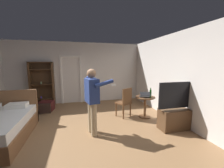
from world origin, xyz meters
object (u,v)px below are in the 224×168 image
(bookshelf, at_px, (42,82))
(laptop, at_px, (145,96))
(wooden_chair, at_px, (125,101))
(side_table, at_px, (145,103))
(person_blue_shirt, at_px, (92,97))
(suitcase_dark, at_px, (44,108))
(bottle_on_table, at_px, (150,93))
(suitcase_small, at_px, (47,106))
(tv_flatscreen, at_px, (177,115))

(bookshelf, distance_m, laptop, 4.22)
(laptop, height_order, wooden_chair, wooden_chair)
(side_table, xyz_separation_m, laptop, (-0.04, -0.04, 0.28))
(person_blue_shirt, height_order, suitcase_dark, person_blue_shirt)
(bottle_on_table, relative_size, suitcase_small, 0.61)
(tv_flatscreen, xyz_separation_m, person_blue_shirt, (-2.27, 0.29, 0.56))
(bookshelf, xyz_separation_m, tv_flatscreen, (4.04, -3.22, -0.60))
(laptop, distance_m, wooden_chair, 0.67)
(wooden_chair, bearing_deg, suitcase_small, 153.10)
(side_table, distance_m, suitcase_small, 3.67)
(tv_flatscreen, bearing_deg, suitcase_small, 146.42)
(person_blue_shirt, relative_size, suitcase_dark, 3.31)
(tv_flatscreen, relative_size, suitcase_dark, 2.60)
(person_blue_shirt, bearing_deg, bookshelf, 121.10)
(side_table, distance_m, suitcase_dark, 3.63)
(suitcase_dark, bearing_deg, bottle_on_table, -24.10)
(suitcase_small, bearing_deg, laptop, -15.66)
(tv_flatscreen, bearing_deg, suitcase_dark, 149.38)
(tv_flatscreen, bearing_deg, person_blue_shirt, 172.63)
(bottle_on_table, relative_size, wooden_chair, 0.30)
(bottle_on_table, bearing_deg, laptop, 168.02)
(suitcase_dark, bearing_deg, side_table, -23.73)
(side_table, bearing_deg, wooden_chair, 164.15)
(tv_flatscreen, height_order, bottle_on_table, tv_flatscreen)
(wooden_chair, height_order, suitcase_small, wooden_chair)
(wooden_chair, xyz_separation_m, person_blue_shirt, (-1.17, -0.86, 0.42))
(wooden_chair, relative_size, suitcase_dark, 1.97)
(person_blue_shirt, height_order, suitcase_small, person_blue_shirt)
(laptop, height_order, person_blue_shirt, person_blue_shirt)
(bookshelf, xyz_separation_m, wooden_chair, (2.94, -2.07, -0.45))
(bookshelf, bearing_deg, side_table, -32.20)
(bottle_on_table, xyz_separation_m, suitcase_dark, (-3.52, 1.38, -0.66))
(suitcase_dark, bearing_deg, wooden_chair, -24.91)
(side_table, height_order, suitcase_small, side_table)
(bottle_on_table, xyz_separation_m, wooden_chair, (-0.78, 0.26, -0.28))
(bottle_on_table, distance_m, suitcase_dark, 3.84)
(suitcase_small, bearing_deg, suitcase_dark, -93.28)
(side_table, xyz_separation_m, person_blue_shirt, (-1.81, -0.68, 0.49))
(tv_flatscreen, xyz_separation_m, wooden_chair, (-1.10, 1.15, 0.14))
(bookshelf, distance_m, suitcase_small, 1.11)
(bottle_on_table, height_order, suitcase_small, bottle_on_table)
(tv_flatscreen, distance_m, person_blue_shirt, 2.36)
(bottle_on_table, bearing_deg, suitcase_dark, 158.53)
(tv_flatscreen, height_order, person_blue_shirt, person_blue_shirt)
(bookshelf, xyz_separation_m, person_blue_shirt, (1.77, -2.93, -0.04))
(tv_flatscreen, bearing_deg, wooden_chair, 133.76)
(side_table, bearing_deg, bookshelf, 147.80)
(side_table, bearing_deg, suitcase_small, 155.09)
(laptop, bearing_deg, suitcase_small, 154.22)
(laptop, xyz_separation_m, bottle_on_table, (0.18, -0.04, 0.07))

